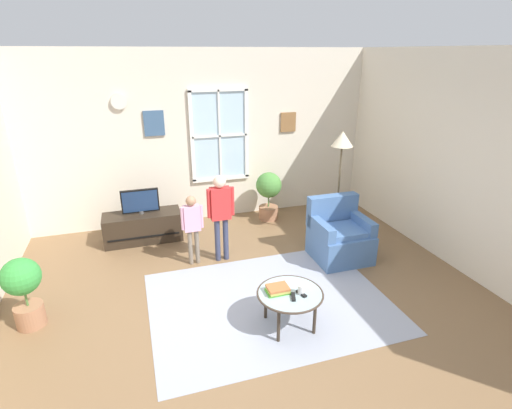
{
  "coord_description": "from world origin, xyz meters",
  "views": [
    {
      "loc": [
        -1.2,
        -3.58,
        2.81
      ],
      "look_at": [
        0.26,
        0.97,
        0.96
      ],
      "focal_mm": 27.77,
      "sensor_mm": 36.0,
      "label": 1
    }
  ],
  "objects_px": {
    "tv_stand": "(143,227)",
    "person_pink_shirt": "(192,222)",
    "armchair": "(339,237)",
    "potted_plant_corner": "(23,287)",
    "television": "(140,201)",
    "remote_near_books": "(301,294)",
    "potted_plant_by_window": "(269,192)",
    "person_red_shirt": "(221,208)",
    "book_stack": "(278,289)",
    "remote_near_cup": "(293,297)",
    "floor_lamp": "(342,150)",
    "cup": "(301,290)",
    "coffee_table": "(290,295)"
  },
  "relations": [
    {
      "from": "television",
      "to": "person_red_shirt",
      "type": "relative_size",
      "value": 0.44
    },
    {
      "from": "television",
      "to": "remote_near_cup",
      "type": "distance_m",
      "value": 3.09
    },
    {
      "from": "tv_stand",
      "to": "cup",
      "type": "xyz_separation_m",
      "value": [
        1.5,
        -2.71,
        0.24
      ]
    },
    {
      "from": "person_red_shirt",
      "to": "remote_near_books",
      "type": "bearing_deg",
      "value": -75.13
    },
    {
      "from": "potted_plant_by_window",
      "to": "potted_plant_corner",
      "type": "height_order",
      "value": "potted_plant_by_window"
    },
    {
      "from": "book_stack",
      "to": "remote_near_cup",
      "type": "height_order",
      "value": "book_stack"
    },
    {
      "from": "coffee_table",
      "to": "floor_lamp",
      "type": "distance_m",
      "value": 2.57
    },
    {
      "from": "television",
      "to": "tv_stand",
      "type": "bearing_deg",
      "value": 90.0
    },
    {
      "from": "remote_near_books",
      "to": "remote_near_cup",
      "type": "distance_m",
      "value": 0.11
    },
    {
      "from": "potted_plant_by_window",
      "to": "potted_plant_corner",
      "type": "relative_size",
      "value": 1.06
    },
    {
      "from": "person_pink_shirt",
      "to": "person_red_shirt",
      "type": "relative_size",
      "value": 0.8
    },
    {
      "from": "armchair",
      "to": "remote_near_cup",
      "type": "height_order",
      "value": "armchair"
    },
    {
      "from": "television",
      "to": "floor_lamp",
      "type": "relative_size",
      "value": 0.33
    },
    {
      "from": "television",
      "to": "remote_near_cup",
      "type": "xyz_separation_m",
      "value": [
        1.4,
        -2.75,
        -0.23
      ]
    },
    {
      "from": "tv_stand",
      "to": "remote_near_cup",
      "type": "distance_m",
      "value": 3.09
    },
    {
      "from": "potted_plant_corner",
      "to": "tv_stand",
      "type": "bearing_deg",
      "value": 54.19
    },
    {
      "from": "book_stack",
      "to": "floor_lamp",
      "type": "height_order",
      "value": "floor_lamp"
    },
    {
      "from": "coffee_table",
      "to": "book_stack",
      "type": "xyz_separation_m",
      "value": [
        -0.12,
        0.05,
        0.06
      ]
    },
    {
      "from": "potted_plant_corner",
      "to": "remote_near_cup",
      "type": "bearing_deg",
      "value": -19.76
    },
    {
      "from": "person_red_shirt",
      "to": "person_pink_shirt",
      "type": "bearing_deg",
      "value": 178.37
    },
    {
      "from": "tv_stand",
      "to": "potted_plant_corner",
      "type": "distance_m",
      "value": 2.22
    },
    {
      "from": "television",
      "to": "coffee_table",
      "type": "distance_m",
      "value": 3.02
    },
    {
      "from": "cup",
      "to": "potted_plant_corner",
      "type": "distance_m",
      "value": 2.94
    },
    {
      "from": "remote_near_cup",
      "to": "floor_lamp",
      "type": "height_order",
      "value": "floor_lamp"
    },
    {
      "from": "television",
      "to": "potted_plant_by_window",
      "type": "xyz_separation_m",
      "value": [
        2.18,
        0.23,
        -0.15
      ]
    },
    {
      "from": "coffee_table",
      "to": "potted_plant_by_window",
      "type": "xyz_separation_m",
      "value": [
        0.78,
        2.88,
        0.12
      ]
    },
    {
      "from": "armchair",
      "to": "television",
      "type": "bearing_deg",
      "value": 151.86
    },
    {
      "from": "book_stack",
      "to": "television",
      "type": "bearing_deg",
      "value": 116.13
    },
    {
      "from": "armchair",
      "to": "person_red_shirt",
      "type": "relative_size",
      "value": 0.69
    },
    {
      "from": "armchair",
      "to": "potted_plant_corner",
      "type": "xyz_separation_m",
      "value": [
        -3.96,
        -0.36,
        0.16
      ]
    },
    {
      "from": "cup",
      "to": "person_red_shirt",
      "type": "relative_size",
      "value": 0.08
    },
    {
      "from": "person_red_shirt",
      "to": "floor_lamp",
      "type": "xyz_separation_m",
      "value": [
        1.88,
        0.11,
        0.65
      ]
    },
    {
      "from": "coffee_table",
      "to": "remote_near_books",
      "type": "distance_m",
      "value": 0.13
    },
    {
      "from": "coffee_table",
      "to": "remote_near_books",
      "type": "height_order",
      "value": "remote_near_books"
    },
    {
      "from": "tv_stand",
      "to": "potted_plant_by_window",
      "type": "bearing_deg",
      "value": 5.85
    },
    {
      "from": "coffee_table",
      "to": "potted_plant_corner",
      "type": "xyz_separation_m",
      "value": [
        -2.69,
        0.87,
        0.09
      ]
    },
    {
      "from": "armchair",
      "to": "remote_near_cup",
      "type": "xyz_separation_m",
      "value": [
        -1.27,
        -1.32,
        0.1
      ]
    },
    {
      "from": "remote_near_books",
      "to": "armchair",
      "type": "bearing_deg",
      "value": 47.92
    },
    {
      "from": "tv_stand",
      "to": "cup",
      "type": "height_order",
      "value": "cup"
    },
    {
      "from": "coffee_table",
      "to": "person_pink_shirt",
      "type": "bearing_deg",
      "value": 114.29
    },
    {
      "from": "tv_stand",
      "to": "floor_lamp",
      "type": "height_order",
      "value": "floor_lamp"
    },
    {
      "from": "remote_near_cup",
      "to": "potted_plant_corner",
      "type": "relative_size",
      "value": 0.17
    },
    {
      "from": "book_stack",
      "to": "cup",
      "type": "xyz_separation_m",
      "value": [
        0.23,
        -0.1,
        0.02
      ]
    },
    {
      "from": "remote_near_cup",
      "to": "potted_plant_by_window",
      "type": "distance_m",
      "value": 3.08
    },
    {
      "from": "armchair",
      "to": "potted_plant_by_window",
      "type": "relative_size",
      "value": 1.02
    },
    {
      "from": "television",
      "to": "remote_near_books",
      "type": "distance_m",
      "value": 3.12
    },
    {
      "from": "cup",
      "to": "remote_near_books",
      "type": "bearing_deg",
      "value": -100.87
    },
    {
      "from": "book_stack",
      "to": "potted_plant_by_window",
      "type": "distance_m",
      "value": 2.97
    },
    {
      "from": "potted_plant_by_window",
      "to": "armchair",
      "type": "bearing_deg",
      "value": -73.37
    },
    {
      "from": "tv_stand",
      "to": "person_pink_shirt",
      "type": "bearing_deg",
      "value": -56.75
    }
  ]
}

